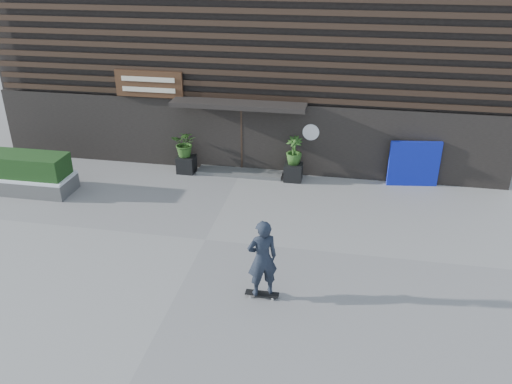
% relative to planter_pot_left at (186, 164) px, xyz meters
% --- Properties ---
extents(ground, '(80.00, 80.00, 0.00)m').
position_rel_planter_pot_left_xyz_m(ground, '(1.90, -4.40, -0.30)').
color(ground, gray).
rests_on(ground, ground).
extents(entrance_step, '(3.00, 0.80, 0.12)m').
position_rel_planter_pot_left_xyz_m(entrance_step, '(1.90, 0.20, -0.24)').
color(entrance_step, '#4F504D').
rests_on(entrance_step, ground).
extents(planter_pot_left, '(0.60, 0.60, 0.60)m').
position_rel_planter_pot_left_xyz_m(planter_pot_left, '(0.00, 0.00, 0.00)').
color(planter_pot_left, black).
rests_on(planter_pot_left, ground).
extents(bamboo_left, '(0.86, 0.75, 0.96)m').
position_rel_planter_pot_left_xyz_m(bamboo_left, '(0.00, 0.00, 0.78)').
color(bamboo_left, '#2D591E').
rests_on(bamboo_left, planter_pot_left).
extents(planter_pot_right, '(0.60, 0.60, 0.60)m').
position_rel_planter_pot_left_xyz_m(planter_pot_right, '(3.80, 0.00, 0.00)').
color(planter_pot_right, black).
rests_on(planter_pot_right, ground).
extents(bamboo_right, '(0.54, 0.54, 0.96)m').
position_rel_planter_pot_left_xyz_m(bamboo_right, '(3.80, 0.00, 0.78)').
color(bamboo_right, '#2D591E').
rests_on(bamboo_right, planter_pot_right).
extents(raised_bed, '(3.50, 1.20, 0.50)m').
position_rel_planter_pot_left_xyz_m(raised_bed, '(-4.90, -2.43, -0.05)').
color(raised_bed, '#4E4E4C').
rests_on(raised_bed, ground).
extents(snow_layer, '(3.50, 1.20, 0.08)m').
position_rel_planter_pot_left_xyz_m(snow_layer, '(-4.90, -2.43, 0.24)').
color(snow_layer, white).
rests_on(snow_layer, raised_bed).
extents(hedge, '(3.30, 1.00, 0.70)m').
position_rel_planter_pot_left_xyz_m(hedge, '(-4.90, -2.43, 0.63)').
color(hedge, '#173814').
rests_on(hedge, snow_layer).
extents(blue_tarp, '(1.66, 0.35, 1.56)m').
position_rel_planter_pot_left_xyz_m(blue_tarp, '(7.76, 0.30, 0.48)').
color(blue_tarp, '#0D1AB1').
rests_on(blue_tarp, ground).
extents(building, '(18.00, 11.00, 8.00)m').
position_rel_planter_pot_left_xyz_m(building, '(1.90, 5.56, 3.69)').
color(building, black).
rests_on(building, ground).
extents(skateboarder, '(0.82, 0.70, 1.99)m').
position_rel_planter_pot_left_xyz_m(skateboarder, '(3.87, -6.61, 0.74)').
color(skateboarder, black).
rests_on(skateboarder, ground).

